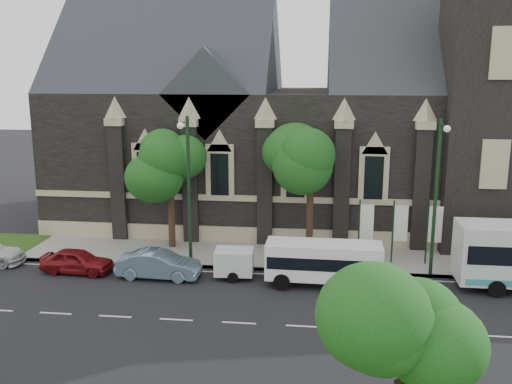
# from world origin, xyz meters

# --- Properties ---
(ground) EXTENTS (160.00, 160.00, 0.00)m
(ground) POSITION_xyz_m (0.00, 0.00, 0.00)
(ground) COLOR black
(ground) RESTS_ON ground
(sidewalk) EXTENTS (80.00, 5.00, 0.15)m
(sidewalk) POSITION_xyz_m (0.00, 9.50, 0.07)
(sidewalk) COLOR gray
(sidewalk) RESTS_ON ground
(museum) EXTENTS (40.00, 17.70, 29.90)m
(museum) POSITION_xyz_m (5.12, 18.78, 8.17)
(museum) COLOR black
(museum) RESTS_ON ground
(tree_park_east) EXTENTS (3.40, 3.40, 6.28)m
(tree_park_east) POSITION_xyz_m (6.18, -9.32, 4.62)
(tree_park_east) COLOR black
(tree_park_east) RESTS_ON ground
(tree_walk_right) EXTENTS (4.08, 4.08, 7.80)m
(tree_walk_right) POSITION_xyz_m (3.21, 10.71, 5.82)
(tree_walk_right) COLOR black
(tree_walk_right) RESTS_ON ground
(tree_walk_left) EXTENTS (3.91, 3.91, 7.64)m
(tree_walk_left) POSITION_xyz_m (-5.80, 10.70, 5.73)
(tree_walk_left) COLOR black
(tree_walk_left) RESTS_ON ground
(street_lamp_near) EXTENTS (0.36, 1.88, 9.00)m
(street_lamp_near) POSITION_xyz_m (10.00, 7.09, 5.11)
(street_lamp_near) COLOR #16321A
(street_lamp_near) RESTS_ON ground
(street_lamp_mid) EXTENTS (0.36, 1.88, 9.00)m
(street_lamp_mid) POSITION_xyz_m (-4.00, 7.09, 5.11)
(street_lamp_mid) COLOR #16321A
(street_lamp_mid) RESTS_ON ground
(banner_flag_left) EXTENTS (0.90, 0.10, 4.00)m
(banner_flag_left) POSITION_xyz_m (6.29, 9.00, 2.38)
(banner_flag_left) COLOR #16321A
(banner_flag_left) RESTS_ON ground
(banner_flag_center) EXTENTS (0.90, 0.10, 4.00)m
(banner_flag_center) POSITION_xyz_m (8.29, 9.00, 2.38)
(banner_flag_center) COLOR #16321A
(banner_flag_center) RESTS_ON ground
(banner_flag_right) EXTENTS (0.90, 0.10, 4.00)m
(banner_flag_right) POSITION_xyz_m (10.29, 9.00, 2.38)
(banner_flag_right) COLOR #16321A
(banner_flag_right) RESTS_ON ground
(shuttle_bus) EXTENTS (6.28, 2.35, 2.41)m
(shuttle_bus) POSITION_xyz_m (3.92, 5.16, 1.41)
(shuttle_bus) COLOR white
(shuttle_bus) RESTS_ON ground
(box_trailer) EXTENTS (3.14, 1.85, 1.66)m
(box_trailer) POSITION_xyz_m (-1.12, 5.76, 0.94)
(box_trailer) COLOR silver
(box_trailer) RESTS_ON ground
(sedan) EXTENTS (4.78, 1.81, 1.56)m
(sedan) POSITION_xyz_m (-5.38, 5.25, 0.78)
(sedan) COLOR gray
(sedan) RESTS_ON ground
(car_far_red) EXTENTS (4.25, 1.89, 1.42)m
(car_far_red) POSITION_xyz_m (-10.33, 5.48, 0.71)
(car_far_red) COLOR maroon
(car_far_red) RESTS_ON ground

